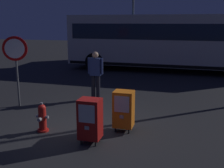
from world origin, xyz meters
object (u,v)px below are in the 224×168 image
Objects in this scene: newspaper_box_secondary at (90,119)px; pedestrian at (95,73)px; stop_sign at (16,57)px; newspaper_box_primary at (124,109)px; bus_far at (183,36)px; fire_hydrant at (42,118)px; bus_near at (166,39)px.

newspaper_box_secondary is 0.61× the size of pedestrian.
newspaper_box_primary is at bearing -16.24° from stop_sign.
stop_sign is 1.34× the size of pedestrian.
bus_far reaches higher than newspaper_box_primary.
newspaper_box_secondary is at bearing -12.74° from fire_hydrant.
bus_near reaches higher than pedestrian.
bus_near is 0.99× the size of bus_far.
bus_near is 3.73m from bus_far.
fire_hydrant is 2.01m from newspaper_box_primary.
newspaper_box_primary is 9.07m from bus_near.
newspaper_box_secondary is (-0.55, -0.88, 0.00)m from newspaper_box_primary.
stop_sign is (-3.16, 1.96, 1.03)m from newspaper_box_secondary.
stop_sign is (-3.71, 1.08, 1.03)m from newspaper_box_primary.
newspaper_box_secondary is at bearing -72.85° from pedestrian.
fire_hydrant is at bearing -101.58° from bus_near.
pedestrian is (-1.05, 3.39, 0.38)m from newspaper_box_secondary.
fire_hydrant is 3.16m from pedestrian.
stop_sign is 0.21× the size of bus_near.
bus_near and bus_far have the same top height.
bus_far reaches higher than stop_sign.
bus_far reaches higher than fire_hydrant.
newspaper_box_secondary is 3.57m from pedestrian.
newspaper_box_secondary is at bearing -93.44° from bus_near.
newspaper_box_secondary is 0.46× the size of stop_sign.
newspaper_box_secondary is 0.10× the size of bus_far.
newspaper_box_primary is at bearing -90.37° from bus_near.
fire_hydrant is 9.89m from bus_near.
newspaper_box_secondary is 0.10× the size of bus_near.
bus_far is (4.69, 11.56, 0.11)m from stop_sign.
newspaper_box_primary and newspaper_box_secondary have the same top height.
bus_far is (2.58, 10.13, 0.76)m from pedestrian.
stop_sign is at bearing -116.31° from bus_far.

